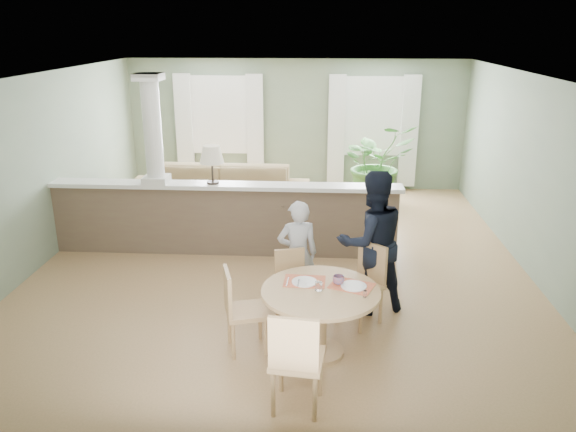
# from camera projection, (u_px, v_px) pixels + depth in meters

# --- Properties ---
(ground) EXTENTS (8.00, 8.00, 0.00)m
(ground) POSITION_uv_depth(u_px,v_px,m) (283.00, 259.00, 8.44)
(ground) COLOR tan
(ground) RESTS_ON ground
(room_shell) EXTENTS (7.02, 8.02, 2.71)m
(room_shell) POSITION_uv_depth(u_px,v_px,m) (283.00, 132.00, 8.45)
(room_shell) COLOR gray
(room_shell) RESTS_ON ground
(pony_wall) EXTENTS (5.32, 0.38, 2.70)m
(pony_wall) POSITION_uv_depth(u_px,v_px,m) (218.00, 209.00, 8.46)
(pony_wall) COLOR brown
(pony_wall) RESTS_ON ground
(sofa) EXTENTS (3.25, 1.31, 0.95)m
(sofa) POSITION_uv_depth(u_px,v_px,m) (217.00, 196.00, 9.93)
(sofa) COLOR olive
(sofa) RESTS_ON ground
(houseplant) EXTENTS (1.77, 1.67, 1.57)m
(houseplant) POSITION_uv_depth(u_px,v_px,m) (377.00, 163.00, 10.97)
(houseplant) COLOR #386B2B
(houseplant) RESTS_ON ground
(dining_table) EXTENTS (1.24, 1.24, 0.85)m
(dining_table) POSITION_uv_depth(u_px,v_px,m) (321.00, 303.00, 5.85)
(dining_table) COLOR tan
(dining_table) RESTS_ON ground
(chair_far_boy) EXTENTS (0.47, 0.47, 0.84)m
(chair_far_boy) POSITION_uv_depth(u_px,v_px,m) (291.00, 282.00, 6.63)
(chair_far_boy) COLOR tan
(chair_far_boy) RESTS_ON ground
(chair_far_man) EXTENTS (0.61, 0.61, 0.95)m
(chair_far_man) POSITION_uv_depth(u_px,v_px,m) (365.00, 280.00, 6.53)
(chair_far_man) COLOR tan
(chair_far_man) RESTS_ON ground
(chair_near) EXTENTS (0.51, 0.51, 1.02)m
(chair_near) POSITION_uv_depth(u_px,v_px,m) (296.00, 358.00, 4.94)
(chair_near) COLOR tan
(chair_near) RESTS_ON ground
(chair_side) EXTENTS (0.53, 0.53, 0.94)m
(chair_side) POSITION_uv_depth(u_px,v_px,m) (239.00, 307.00, 5.93)
(chair_side) COLOR tan
(chair_side) RESTS_ON ground
(child_person) EXTENTS (0.56, 0.43, 1.37)m
(child_person) POSITION_uv_depth(u_px,v_px,m) (298.00, 255.00, 6.84)
(child_person) COLOR #A9A8AE
(child_person) RESTS_ON ground
(man_person) EXTENTS (1.03, 0.91, 1.76)m
(man_person) POSITION_uv_depth(u_px,v_px,m) (371.00, 242.00, 6.70)
(man_person) COLOR black
(man_person) RESTS_ON ground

